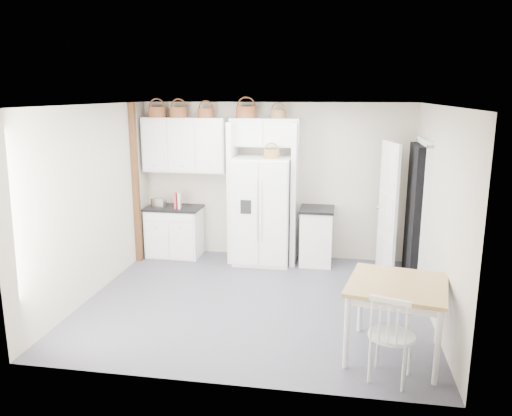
# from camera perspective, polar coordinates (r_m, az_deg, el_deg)

# --- Properties ---
(floor) EXTENTS (4.50, 4.50, 0.00)m
(floor) POSITION_cam_1_polar(r_m,az_deg,el_deg) (6.86, -0.10, -10.58)
(floor) COLOR #42414A
(floor) RESTS_ON ground
(ceiling) EXTENTS (4.50, 4.50, 0.00)m
(ceiling) POSITION_cam_1_polar(r_m,az_deg,el_deg) (6.29, -0.11, 11.69)
(ceiling) COLOR white
(ceiling) RESTS_ON wall_back
(wall_back) EXTENTS (4.50, 0.00, 4.50)m
(wall_back) POSITION_cam_1_polar(r_m,az_deg,el_deg) (8.39, 2.20, 3.09)
(wall_back) COLOR #B9AD99
(wall_back) RESTS_ON floor
(wall_left) EXTENTS (0.00, 4.00, 4.00)m
(wall_left) POSITION_cam_1_polar(r_m,az_deg,el_deg) (7.17, -18.13, 0.73)
(wall_left) COLOR #B9AD99
(wall_left) RESTS_ON floor
(wall_right) EXTENTS (0.00, 4.00, 4.00)m
(wall_right) POSITION_cam_1_polar(r_m,az_deg,el_deg) (6.47, 19.94, -0.69)
(wall_right) COLOR #B9AD99
(wall_right) RESTS_ON floor
(refrigerator) EXTENTS (0.90, 0.73, 1.75)m
(refrigerator) POSITION_cam_1_polar(r_m,az_deg,el_deg) (8.13, 0.78, -0.29)
(refrigerator) COLOR white
(refrigerator) RESTS_ON floor
(base_cab_left) EXTENTS (0.89, 0.56, 0.82)m
(base_cab_left) POSITION_cam_1_polar(r_m,az_deg,el_deg) (8.68, -9.29, -2.75)
(base_cab_left) COLOR white
(base_cab_left) RESTS_ON floor
(base_cab_right) EXTENTS (0.51, 0.61, 0.89)m
(base_cab_right) POSITION_cam_1_polar(r_m,az_deg,el_deg) (8.23, 6.91, -3.30)
(base_cab_right) COLOR white
(base_cab_right) RESTS_ON floor
(dining_table) EXTENTS (1.16, 1.16, 0.82)m
(dining_table) POSITION_cam_1_polar(r_m,az_deg,el_deg) (5.60, 15.62, -12.16)
(dining_table) COLOR #A17238
(dining_table) RESTS_ON floor
(windsor_chair) EXTENTS (0.56, 0.53, 0.93)m
(windsor_chair) POSITION_cam_1_polar(r_m,az_deg,el_deg) (5.13, 15.23, -13.88)
(windsor_chair) COLOR white
(windsor_chair) RESTS_ON floor
(counter_left) EXTENTS (0.93, 0.60, 0.04)m
(counter_left) POSITION_cam_1_polar(r_m,az_deg,el_deg) (8.57, -9.39, 0.01)
(counter_left) COLOR black
(counter_left) RESTS_ON base_cab_left
(counter_right) EXTENTS (0.55, 0.65, 0.04)m
(counter_right) POSITION_cam_1_polar(r_m,az_deg,el_deg) (8.11, 7.00, -0.13)
(counter_right) COLOR black
(counter_right) RESTS_ON base_cab_right
(toaster) EXTENTS (0.25, 0.17, 0.16)m
(toaster) POSITION_cam_1_polar(r_m,az_deg,el_deg) (8.54, -11.05, 0.57)
(toaster) COLOR silver
(toaster) RESTS_ON counter_left
(cookbook_red) EXTENTS (0.07, 0.17, 0.25)m
(cookbook_red) POSITION_cam_1_polar(r_m,az_deg,el_deg) (8.45, -9.16, 0.83)
(cookbook_red) COLOR #B62C3D
(cookbook_red) RESTS_ON counter_left
(cookbook_cream) EXTENTS (0.07, 0.18, 0.26)m
(cookbook_cream) POSITION_cam_1_polar(r_m,az_deg,el_deg) (8.43, -8.74, 0.83)
(cookbook_cream) COLOR beige
(cookbook_cream) RESTS_ON counter_left
(basket_upper_a) EXTENTS (0.30, 0.30, 0.17)m
(basket_upper_a) POSITION_cam_1_polar(r_m,az_deg,el_deg) (8.58, -11.23, 10.71)
(basket_upper_a) COLOR brown
(basket_upper_a) RESTS_ON upper_cabinet
(basket_upper_b) EXTENTS (0.29, 0.29, 0.17)m
(basket_upper_b) POSITION_cam_1_polar(r_m,az_deg,el_deg) (8.46, -8.83, 10.78)
(basket_upper_b) COLOR brown
(basket_upper_b) RESTS_ON upper_cabinet
(basket_upper_c) EXTENTS (0.27, 0.27, 0.16)m
(basket_upper_c) POSITION_cam_1_polar(r_m,az_deg,el_deg) (8.32, -5.73, 10.77)
(basket_upper_c) COLOR brown
(basket_upper_c) RESTS_ON upper_cabinet
(basket_bridge_a) EXTENTS (0.33, 0.33, 0.19)m
(basket_bridge_a) POSITION_cam_1_polar(r_m,az_deg,el_deg) (8.17, -1.12, 10.90)
(basket_bridge_a) COLOR brown
(basket_bridge_a) RESTS_ON bridge_cabinet
(basket_bridge_b) EXTENTS (0.24, 0.24, 0.14)m
(basket_bridge_b) POSITION_cam_1_polar(r_m,az_deg,el_deg) (8.09, 2.55, 10.69)
(basket_bridge_b) COLOR brown
(basket_bridge_b) RESTS_ON bridge_cabinet
(basket_fridge_b) EXTENTS (0.24, 0.24, 0.13)m
(basket_fridge_b) POSITION_cam_1_polar(r_m,az_deg,el_deg) (7.85, 1.78, 6.18)
(basket_fridge_b) COLOR brown
(basket_fridge_b) RESTS_ON refrigerator
(upper_cabinet) EXTENTS (1.40, 0.34, 0.90)m
(upper_cabinet) POSITION_cam_1_polar(r_m,az_deg,el_deg) (8.46, -8.12, 7.16)
(upper_cabinet) COLOR white
(upper_cabinet) RESTS_ON wall_back
(bridge_cabinet) EXTENTS (1.12, 0.34, 0.45)m
(bridge_cabinet) POSITION_cam_1_polar(r_m,az_deg,el_deg) (8.14, 1.03, 8.65)
(bridge_cabinet) COLOR white
(bridge_cabinet) RESTS_ON wall_back
(fridge_panel_left) EXTENTS (0.08, 0.60, 2.30)m
(fridge_panel_left) POSITION_cam_1_polar(r_m,az_deg,el_deg) (8.24, -2.65, 1.84)
(fridge_panel_left) COLOR white
(fridge_panel_left) RESTS_ON floor
(fridge_panel_right) EXTENTS (0.08, 0.60, 2.30)m
(fridge_panel_right) POSITION_cam_1_polar(r_m,az_deg,el_deg) (8.08, 4.44, 1.60)
(fridge_panel_right) COLOR white
(fridge_panel_right) RESTS_ON floor
(trim_post) EXTENTS (0.09, 0.09, 2.60)m
(trim_post) POSITION_cam_1_polar(r_m,az_deg,el_deg) (8.34, -13.58, 2.68)
(trim_post) COLOR #422311
(trim_post) RESTS_ON floor
(doorway_void) EXTENTS (0.18, 0.85, 2.05)m
(doorway_void) POSITION_cam_1_polar(r_m,az_deg,el_deg) (7.48, 17.79, -0.92)
(doorway_void) COLOR black
(doorway_void) RESTS_ON floor
(door_slab) EXTENTS (0.21, 0.79, 2.05)m
(door_slab) POSITION_cam_1_polar(r_m,az_deg,el_deg) (7.76, 14.82, -0.23)
(door_slab) COLOR white
(door_slab) RESTS_ON floor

